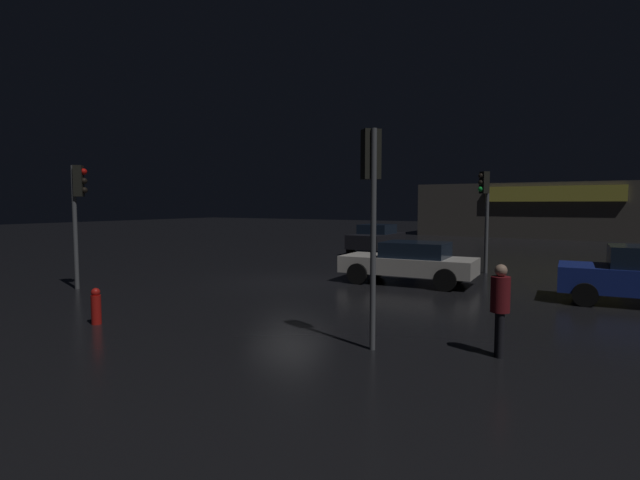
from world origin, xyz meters
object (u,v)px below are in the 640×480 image
(car_far, at_px, (377,239))
(car_crossing, at_px, (410,262))
(traffic_signal_main, at_px, (485,201))
(traffic_signal_opposite, at_px, (371,182))
(car_near, at_px, (640,276))
(fire_hydrant, at_px, (96,306))
(pedestrian, at_px, (500,303))
(store_building, at_px, (556,210))
(traffic_signal_cross_left, at_px, (78,201))

(car_far, distance_m, car_crossing, 10.27)
(traffic_signal_main, xyz_separation_m, traffic_signal_opposite, (0.41, -11.49, 0.31))
(car_near, relative_size, fire_hydrant, 4.89)
(pedestrian, bearing_deg, car_crossing, 121.86)
(car_near, xyz_separation_m, car_crossing, (-6.62, 0.13, -0.03))
(store_building, relative_size, pedestrian, 12.76)
(store_building, height_order, fire_hydrant, store_building)
(car_far, bearing_deg, store_building, 69.86)
(pedestrian, bearing_deg, fire_hydrant, -164.89)
(car_near, distance_m, pedestrian, 7.10)
(traffic_signal_cross_left, height_order, fire_hydrant, traffic_signal_cross_left)
(traffic_signal_cross_left, bearing_deg, car_crossing, 36.13)
(store_building, distance_m, car_near, 29.01)
(store_building, height_order, car_near, store_building)
(car_near, bearing_deg, car_far, 142.87)
(traffic_signal_main, relative_size, car_far, 0.95)
(traffic_signal_opposite, relative_size, car_crossing, 0.89)
(car_far, relative_size, pedestrian, 2.51)
(traffic_signal_main, distance_m, car_far, 8.62)
(traffic_signal_opposite, relative_size, pedestrian, 2.46)
(traffic_signal_main, height_order, fire_hydrant, traffic_signal_main)
(car_far, distance_m, pedestrian, 18.28)
(traffic_signal_cross_left, height_order, car_near, traffic_signal_cross_left)
(traffic_signal_main, xyz_separation_m, pedestrian, (2.63, -10.78, -1.88))
(car_far, xyz_separation_m, car_crossing, (5.23, -8.84, -0.06))
(traffic_signal_main, distance_m, traffic_signal_opposite, 11.50)
(traffic_signal_main, height_order, car_crossing, traffic_signal_main)
(traffic_signal_cross_left, xyz_separation_m, car_crossing, (8.80, 6.43, -2.08))
(store_building, bearing_deg, traffic_signal_main, -90.89)
(store_building, bearing_deg, car_near, -80.78)
(store_building, relative_size, traffic_signal_main, 5.33)
(car_near, distance_m, car_far, 14.86)
(car_far, bearing_deg, pedestrian, -58.86)
(traffic_signal_cross_left, bearing_deg, store_building, 72.84)
(traffic_signal_main, xyz_separation_m, car_near, (5.02, -4.10, -2.06))
(store_building, relative_size, fire_hydrant, 25.55)
(pedestrian, height_order, fire_hydrant, pedestrian)
(car_far, bearing_deg, car_crossing, -59.42)
(store_building, relative_size, traffic_signal_cross_left, 5.38)
(car_crossing, height_order, pedestrian, pedestrian)
(traffic_signal_opposite, bearing_deg, car_near, 58.00)
(car_crossing, bearing_deg, car_far, 120.58)
(car_near, bearing_deg, traffic_signal_cross_left, -157.78)
(traffic_signal_cross_left, bearing_deg, fire_hydrant, -29.53)
(store_building, relative_size, car_far, 5.08)
(traffic_signal_opposite, height_order, fire_hydrant, traffic_signal_opposite)
(car_far, bearing_deg, traffic_signal_opposite, -66.15)
(car_crossing, bearing_deg, traffic_signal_main, 68.11)
(store_building, xyz_separation_m, traffic_signal_cross_left, (-10.78, -34.90, 0.63))
(traffic_signal_main, relative_size, traffic_signal_opposite, 0.97)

